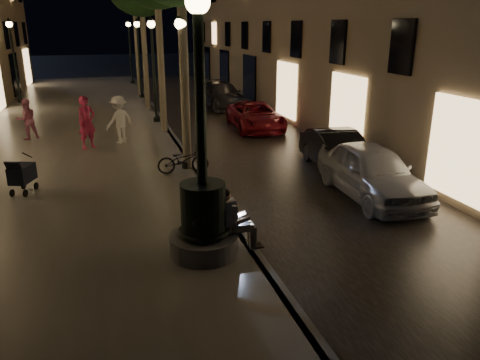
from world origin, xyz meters
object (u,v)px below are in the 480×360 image
object	(u,v)px
lamp_left_c	(13,50)
pedestrian_pink	(27,119)
pedestrian_white	(119,120)
car_third	(255,116)
pedestrian_red	(87,122)
lamp_curb_d	(130,44)
seated_man_laptop	(233,218)
stroller	(22,174)
car_second	(338,151)
lamp_curb_b	(153,56)
bicycle	(183,160)
lamp_curb_c	(138,48)
car_front	(372,171)
fountain_lamppost	(203,207)
lamp_curb_a	(183,73)
car_rear	(222,95)

from	to	relation	value
lamp_left_c	pedestrian_pink	world-z (taller)	lamp_left_c
pedestrian_white	car_third	bearing A→B (deg)	161.33
pedestrian_red	lamp_left_c	bearing A→B (deg)	74.28
lamp_curb_d	seated_man_laptop	bearing A→B (deg)	-90.17
lamp_left_c	stroller	world-z (taller)	lamp_left_c
pedestrian_pink	car_second	bearing A→B (deg)	122.82
lamp_curb_b	bicycle	xyz separation A→B (m)	(-0.17, -8.50, -2.62)
car_second	pedestrian_white	xyz separation A→B (m)	(-6.76, 5.16, 0.46)
lamp_curb_c	pedestrian_white	bearing A→B (deg)	-98.89
pedestrian_red	car_second	bearing A→B (deg)	-63.92
car_front	pedestrian_red	xyz separation A→B (m)	(-7.65, 7.18, 0.43)
stroller	car_second	world-z (taller)	stroller
pedestrian_white	bicycle	world-z (taller)	pedestrian_white
pedestrian_red	car_front	bearing A→B (deg)	-76.99
car_front	pedestrian_pink	distance (m)	13.70
lamp_curb_b	car_front	size ratio (longest dim) A/B	1.10
seated_man_laptop	car_second	distance (m)	7.07
fountain_lamppost	pedestrian_pink	distance (m)	12.70
lamp_left_c	bicycle	distance (m)	18.09
car_front	pedestrian_red	bearing A→B (deg)	139.65
seated_man_laptop	lamp_curb_b	size ratio (longest dim) A/B	0.28
seated_man_laptop	lamp_curb_a	distance (m)	6.44
car_front	car_second	size ratio (longest dim) A/B	1.10
seated_man_laptop	pedestrian_red	world-z (taller)	pedestrian_red
lamp_curb_a	pedestrian_white	size ratio (longest dim) A/B	2.63
lamp_left_c	fountain_lamppost	bearing A→B (deg)	-73.78
car_second	pedestrian_pink	size ratio (longest dim) A/B	2.45
car_rear	pedestrian_pink	distance (m)	11.61
lamp_curb_a	car_rear	world-z (taller)	lamp_curb_a
lamp_left_c	pedestrian_red	size ratio (longest dim) A/B	2.46
car_second	lamp_curb_a	bearing A→B (deg)	173.28
lamp_curb_b	lamp_curb_c	bearing A→B (deg)	90.00
pedestrian_red	fountain_lamppost	bearing A→B (deg)	-110.08
car_third	pedestrian_red	xyz separation A→B (m)	(-7.35, -2.26, 0.56)
fountain_lamppost	lamp_left_c	size ratio (longest dim) A/B	1.08
car_rear	pedestrian_pink	bearing A→B (deg)	-148.59
fountain_lamppost	bicycle	xyz separation A→B (m)	(0.53, 5.50, -0.59)
lamp_curb_a	stroller	world-z (taller)	lamp_curb_a
lamp_left_c	bicycle	bearing A→B (deg)	-67.21
seated_man_laptop	lamp_curb_a	bearing A→B (deg)	89.16
car_front	car_second	distance (m)	2.58
stroller	pedestrian_red	bearing A→B (deg)	90.65
car_second	pedestrian_white	size ratio (longest dim) A/B	2.17
car_third	car_rear	world-z (taller)	car_rear
lamp_curb_d	car_second	bearing A→B (deg)	-78.89
lamp_left_c	car_second	size ratio (longest dim) A/B	1.21
car_third	pedestrian_white	xyz separation A→B (m)	(-6.15, -1.72, 0.50)
car_second	lamp_curb_d	bearing A→B (deg)	105.90
lamp_curb_b	pedestrian_white	xyz separation A→B (m)	(-1.85, -3.84, -2.12)
lamp_curb_d	car_rear	world-z (taller)	lamp_curb_d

